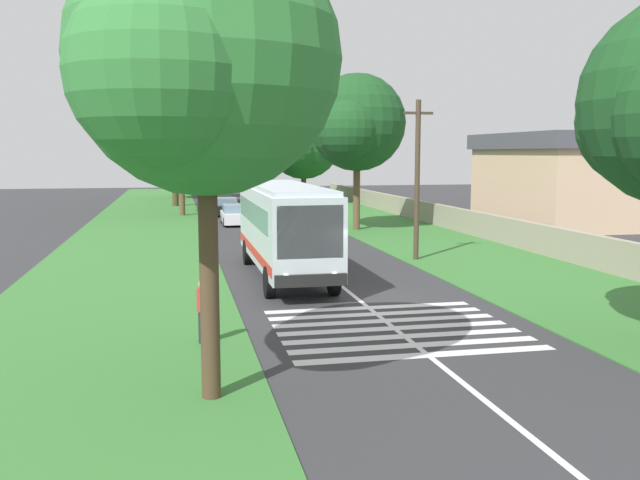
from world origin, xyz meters
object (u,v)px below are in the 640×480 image
(roadside_tree_left_0, at_px, (172,122))
(roadside_tree_left_1, at_px, (198,67))
(pedestrian, at_px, (203,311))
(roadside_building, at_px, (558,179))
(trailing_car_2, at_px, (222,201))
(roadside_tree_right_1, at_px, (354,125))
(trailing_minibus_0, at_px, (256,187))
(roadside_tree_left_2, at_px, (178,145))
(trailing_car_0, at_px, (235,215))
(coach_bus, at_px, (284,224))
(roadside_tree_right_3, at_px, (302,144))
(trailing_car_1, at_px, (226,207))
(roadside_tree_left_3, at_px, (178,117))
(roadside_tree_right_2, at_px, (269,146))
(utility_pole, at_px, (417,178))

(roadside_tree_left_0, bearing_deg, roadside_tree_left_1, -179.31)
(pedestrian, bearing_deg, roadside_building, -44.71)
(trailing_car_2, height_order, roadside_tree_right_1, roadside_tree_right_1)
(trailing_minibus_0, distance_m, pedestrian, 53.21)
(roadside_tree_left_1, bearing_deg, roadside_tree_left_2, 0.03)
(trailing_car_2, xyz_separation_m, roadside_tree_left_2, (14.06, 3.63, 5.11))
(trailing_car_0, distance_m, roadside_tree_right_1, 10.65)
(coach_bus, relative_size, trailing_minibus_0, 1.86)
(roadside_tree_right_3, bearing_deg, trailing_car_1, 143.19)
(roadside_tree_left_3, distance_m, roadside_tree_right_3, 15.87)
(roadside_tree_left_1, bearing_deg, roadside_building, -40.65)
(trailing_minibus_0, xyz_separation_m, pedestrian, (-52.67, 7.51, -0.64))
(coach_bus, relative_size, roadside_tree_right_2, 1.22)
(roadside_tree_left_1, bearing_deg, roadside_tree_right_2, -8.74)
(roadside_tree_left_1, xyz_separation_m, roadside_tree_left_3, (42.32, 0.12, 1.15))
(roadside_tree_left_1, height_order, roadside_tree_right_1, roadside_tree_right_1)
(trailing_car_0, height_order, trailing_car_2, same)
(trailing_car_2, bearing_deg, trailing_car_0, 179.82)
(roadside_building, bearing_deg, trailing_car_1, 60.89)
(trailing_car_0, distance_m, trailing_minibus_0, 22.76)
(roadside_tree_left_3, relative_size, roadside_building, 0.91)
(roadside_tree_left_1, bearing_deg, coach_bus, -15.58)
(trailing_car_0, height_order, trailing_car_1, same)
(trailing_car_2, relative_size, trailing_minibus_0, 0.72)
(trailing_car_0, height_order, roadside_tree_right_1, roadside_tree_right_1)
(roadside_tree_right_1, relative_size, roadside_tree_right_2, 1.09)
(coach_bus, relative_size, roadside_tree_left_3, 0.96)
(trailing_car_1, relative_size, utility_pole, 0.58)
(roadside_tree_left_3, bearing_deg, roadside_tree_left_1, -179.83)
(trailing_car_0, height_order, roadside_tree_left_1, roadside_tree_left_1)
(roadside_tree_right_2, relative_size, utility_pole, 1.24)
(utility_pole, bearing_deg, roadside_tree_left_2, 12.77)
(trailing_car_0, height_order, pedestrian, pedestrian)
(roadside_tree_left_0, bearing_deg, utility_pole, -162.65)
(roadside_tree_left_1, distance_m, roadside_tree_right_2, 73.03)
(trailing_car_1, distance_m, roadside_building, 25.27)
(trailing_minibus_0, bearing_deg, roadside_tree_left_1, 172.31)
(roadside_tree_left_3, bearing_deg, roadside_tree_right_2, -20.60)
(roadside_tree_right_3, bearing_deg, pedestrian, 166.71)
(roadside_tree_right_1, height_order, roadside_building, roadside_tree_right_1)
(roadside_tree_left_1, bearing_deg, roadside_tree_left_3, 0.17)
(trailing_minibus_0, bearing_deg, utility_pole, -175.97)
(trailing_car_1, distance_m, roadside_tree_left_1, 42.43)
(trailing_car_0, xyz_separation_m, trailing_car_2, (14.61, -0.05, 0.00))
(trailing_car_0, relative_size, roadside_building, 0.34)
(coach_bus, relative_size, utility_pole, 1.52)
(roadside_tree_right_2, bearing_deg, roadside_building, -161.37)
(coach_bus, bearing_deg, roadside_tree_right_1, -23.79)
(roadside_tree_left_0, bearing_deg, trailing_car_1, -158.32)
(trailing_minibus_0, height_order, utility_pole, utility_pole)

